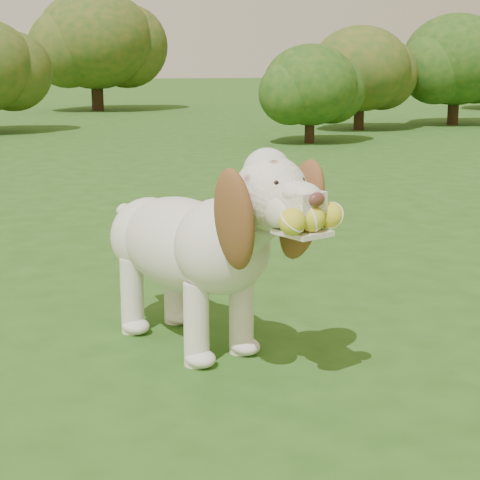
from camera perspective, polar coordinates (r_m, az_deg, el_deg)
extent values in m
plane|color=#264B15|center=(2.96, -1.74, -8.19)|extent=(80.00, 80.00, 0.00)
ellipsoid|color=silver|center=(3.00, -4.12, -0.32)|extent=(0.59, 0.74, 0.35)
ellipsoid|color=silver|center=(2.79, -1.26, -0.44)|extent=(0.45, 0.45, 0.34)
ellipsoid|color=silver|center=(3.19, -6.43, 0.25)|extent=(0.41, 0.41, 0.31)
cylinder|color=silver|center=(2.67, 0.40, 0.94)|extent=(0.28, 0.32, 0.27)
sphere|color=silver|center=(2.55, 2.22, 3.33)|extent=(0.32, 0.32, 0.24)
sphere|color=silver|center=(2.55, 1.94, 4.83)|extent=(0.21, 0.21, 0.16)
cube|color=silver|center=(2.45, 4.26, 2.79)|extent=(0.15, 0.17, 0.07)
ellipsoid|color=#592D28|center=(2.39, 5.48, 2.89)|extent=(0.07, 0.06, 0.04)
cube|color=silver|center=(2.45, 4.46, 0.55)|extent=(0.18, 0.19, 0.02)
ellipsoid|color=brown|center=(2.48, -0.42, 1.43)|extent=(0.18, 0.26, 0.37)
ellipsoid|color=brown|center=(2.66, 4.39, 2.16)|extent=(0.21, 0.21, 0.37)
cylinder|color=silver|center=(3.30, -7.72, 1.35)|extent=(0.13, 0.18, 0.13)
cylinder|color=silver|center=(2.82, -3.12, -6.00)|extent=(0.12, 0.12, 0.30)
cylinder|color=silver|center=(2.94, 0.10, -5.24)|extent=(0.12, 0.12, 0.30)
cylinder|color=silver|center=(3.18, -7.68, -3.93)|extent=(0.12, 0.12, 0.30)
cylinder|color=silver|center=(3.28, -4.65, -3.33)|extent=(0.12, 0.12, 0.30)
sphere|color=gold|center=(2.36, 3.73, 1.30)|extent=(0.11, 0.11, 0.08)
sphere|color=gold|center=(2.41, 5.12, 1.53)|extent=(0.11, 0.11, 0.08)
sphere|color=gold|center=(2.47, 6.45, 1.75)|extent=(0.11, 0.11, 0.08)
cylinder|color=#382314|center=(13.52, 14.93, 9.11)|extent=(0.18, 0.18, 0.56)
ellipsoid|color=#184515|center=(13.49, 15.11, 12.30)|extent=(1.69, 1.69, 1.44)
cylinder|color=#382314|center=(10.30, 4.97, 7.99)|extent=(0.12, 0.12, 0.40)
ellipsoid|color=#184515|center=(10.27, 5.03, 10.93)|extent=(1.19, 1.19, 1.01)
cylinder|color=#382314|center=(16.83, -10.11, 10.35)|extent=(0.24, 0.24, 0.77)
ellipsoid|color=#184515|center=(16.82, -10.26, 13.87)|extent=(2.32, 2.32, 1.97)
cylinder|color=#382314|center=(12.26, 8.46, 8.89)|extent=(0.15, 0.15, 0.49)
ellipsoid|color=#184515|center=(12.23, 8.56, 11.96)|extent=(1.48, 1.48, 1.25)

